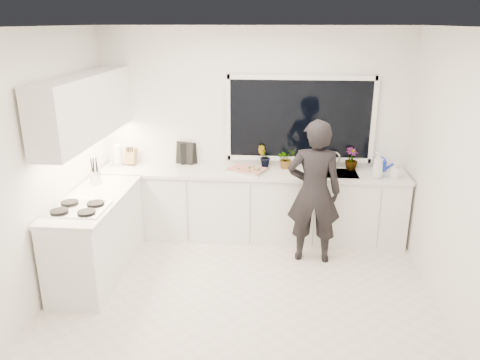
{
  "coord_description": "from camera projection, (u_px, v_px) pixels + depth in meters",
  "views": [
    {
      "loc": [
        0.35,
        -4.27,
        2.75
      ],
      "look_at": [
        -0.06,
        0.4,
        1.15
      ],
      "focal_mm": 35.0,
      "sensor_mm": 36.0,
      "label": 1
    }
  ],
  "objects": [
    {
      "name": "wall_back",
      "position": [
        253.0,
        133.0,
        6.16
      ],
      "size": [
        4.0,
        0.02,
        2.7
      ],
      "primitive_type": "cube",
      "color": "white",
      "rests_on": "ground"
    },
    {
      "name": "upper_cabinets",
      "position": [
        86.0,
        107.0,
        5.15
      ],
      "size": [
        0.34,
        2.1,
        0.7
      ],
      "primitive_type": "cube",
      "color": "white",
      "rests_on": "wall_left"
    },
    {
      "name": "picture_frame_small",
      "position": [
        185.0,
        153.0,
        6.26
      ],
      "size": [
        0.24,
        0.09,
        0.3
      ],
      "primitive_type": "cube",
      "rotation": [
        0.0,
        0.0,
        -0.3
      ],
      "color": "black",
      "rests_on": "countertop_back"
    },
    {
      "name": "picture_frame_large",
      "position": [
        189.0,
        154.0,
        6.26
      ],
      "size": [
        0.21,
        0.1,
        0.28
      ],
      "primitive_type": "cube",
      "rotation": [
        0.0,
        0.0,
        0.39
      ],
      "color": "black",
      "rests_on": "countertop_back"
    },
    {
      "name": "countertop_back",
      "position": [
        252.0,
        173.0,
        6.01
      ],
      "size": [
        3.94,
        0.62,
        0.04
      ],
      "primitive_type": "cube",
      "color": "silver",
      "rests_on": "base_cabinets_back"
    },
    {
      "name": "paper_towel_roll",
      "position": [
        117.0,
        156.0,
        6.21
      ],
      "size": [
        0.14,
        0.14,
        0.26
      ],
      "primitive_type": "cylinder",
      "rotation": [
        0.0,
        0.0,
        -0.4
      ],
      "color": "white",
      "rests_on": "countertop_back"
    },
    {
      "name": "person",
      "position": [
        314.0,
        192.0,
        5.43
      ],
      "size": [
        0.64,
        0.44,
        1.72
      ],
      "primitive_type": "imported",
      "rotation": [
        0.0,
        0.0,
        3.1
      ],
      "color": "black",
      "rests_on": "floor"
    },
    {
      "name": "faucet",
      "position": [
        333.0,
        160.0,
        6.08
      ],
      "size": [
        0.03,
        0.03,
        0.22
      ],
      "primitive_type": "cylinder",
      "color": "silver",
      "rests_on": "countertop_back"
    },
    {
      "name": "base_cabinets_left",
      "position": [
        97.0,
        237.0,
        5.26
      ],
      "size": [
        0.58,
        1.6,
        0.88
      ],
      "primitive_type": "cube",
      "color": "white",
      "rests_on": "floor"
    },
    {
      "name": "utensil_crock",
      "position": [
        96.0,
        177.0,
        5.52
      ],
      "size": [
        0.17,
        0.17,
        0.16
      ],
      "primitive_type": "cylinder",
      "rotation": [
        0.0,
        0.0,
        0.37
      ],
      "color": "#AAA9AE",
      "rests_on": "countertop_left"
    },
    {
      "name": "ceiling",
      "position": [
        243.0,
        25.0,
        4.07
      ],
      "size": [
        4.0,
        3.5,
        0.02
      ],
      "primitive_type": "cube",
      "color": "white",
      "rests_on": "wall_back"
    },
    {
      "name": "stovetop",
      "position": [
        78.0,
        208.0,
        4.78
      ],
      "size": [
        0.56,
        0.48,
        0.03
      ],
      "primitive_type": "cube",
      "color": "black",
      "rests_on": "countertop_left"
    },
    {
      "name": "sink",
      "position": [
        334.0,
        177.0,
        5.94
      ],
      "size": [
        0.58,
        0.42,
        0.14
      ],
      "primitive_type": "cube",
      "color": "silver",
      "rests_on": "countertop_back"
    },
    {
      "name": "pizza",
      "position": [
        247.0,
        169.0,
        5.98
      ],
      "size": [
        0.53,
        0.46,
        0.01
      ],
      "primitive_type": "cube",
      "rotation": [
        0.0,
        0.0,
        -0.4
      ],
      "color": "red",
      "rests_on": "pizza_tray"
    },
    {
      "name": "floor",
      "position": [
        242.0,
        296.0,
        4.94
      ],
      "size": [
        4.0,
        3.5,
        0.02
      ],
      "primitive_type": "cube",
      "color": "beige",
      "rests_on": "ground"
    },
    {
      "name": "wall_right",
      "position": [
        458.0,
        180.0,
        4.34
      ],
      "size": [
        0.02,
        3.5,
        2.7
      ],
      "primitive_type": "cube",
      "color": "white",
      "rests_on": "ground"
    },
    {
      "name": "soap_bottles",
      "position": [
        382.0,
        166.0,
        5.69
      ],
      "size": [
        0.35,
        0.16,
        0.33
      ],
      "color": "#D8BF66",
      "rests_on": "countertop_back"
    },
    {
      "name": "pizza_tray",
      "position": [
        247.0,
        170.0,
        5.98
      ],
      "size": [
        0.58,
        0.52,
        0.03
      ],
      "primitive_type": "cube",
      "rotation": [
        0.0,
        0.0,
        -0.4
      ],
      "color": "silver",
      "rests_on": "countertop_back"
    },
    {
      "name": "base_cabinets_back",
      "position": [
        251.0,
        205.0,
        6.17
      ],
      "size": [
        3.92,
        0.58,
        0.88
      ],
      "primitive_type": "cube",
      "color": "white",
      "rests_on": "floor"
    },
    {
      "name": "herb_plants",
      "position": [
        303.0,
        158.0,
        6.06
      ],
      "size": [
        1.33,
        0.3,
        0.3
      ],
      "color": "#26662D",
      "rests_on": "countertop_back"
    },
    {
      "name": "knife_block",
      "position": [
        131.0,
        157.0,
        6.24
      ],
      "size": [
        0.14,
        0.12,
        0.22
      ],
      "primitive_type": "cube",
      "rotation": [
        0.0,
        0.0,
        -0.15
      ],
      "color": "olive",
      "rests_on": "countertop_back"
    },
    {
      "name": "countertop_left",
      "position": [
        93.0,
        199.0,
        5.12
      ],
      "size": [
        0.62,
        1.6,
        0.04
      ],
      "primitive_type": "cube",
      "color": "silver",
      "rests_on": "base_cabinets_left"
    },
    {
      "name": "wall_left",
      "position": [
        42.0,
        168.0,
        4.67
      ],
      "size": [
        0.02,
        3.5,
        2.7
      ],
      "primitive_type": "cube",
      "color": "white",
      "rests_on": "ground"
    },
    {
      "name": "window",
      "position": [
        300.0,
        119.0,
        6.02
      ],
      "size": [
        1.8,
        0.02,
        1.0
      ],
      "primitive_type": "cube",
      "color": "black",
      "rests_on": "wall_back"
    },
    {
      "name": "watering_can",
      "position": [
        381.0,
        166.0,
        6.0
      ],
      "size": [
        0.17,
        0.17,
        0.13
      ],
      "primitive_type": "cylinder",
      "rotation": [
        0.0,
        0.0,
        -0.24
      ],
      "color": "#1631D4",
      "rests_on": "countertop_back"
    }
  ]
}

